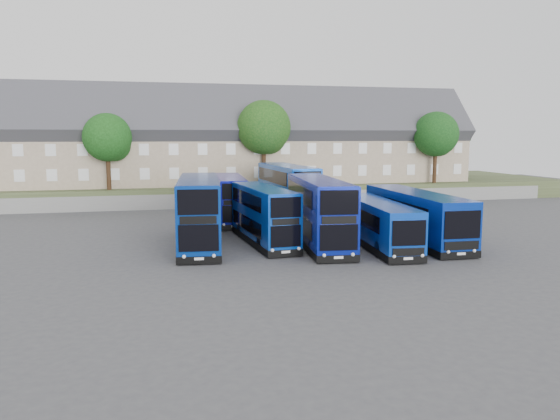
{
  "coord_description": "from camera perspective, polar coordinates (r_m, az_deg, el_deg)",
  "views": [
    {
      "loc": [
        -9.79,
        -32.13,
        7.39
      ],
      "look_at": [
        -1.05,
        4.98,
        2.2
      ],
      "focal_mm": 35.0,
      "sensor_mm": 36.0,
      "label": 1
    }
  ],
  "objects": [
    {
      "name": "ground",
      "position": [
        34.39,
        3.62,
        -4.67
      ],
      "size": [
        120.0,
        120.0,
        0.0
      ],
      "primitive_type": "plane",
      "color": "#414146",
      "rests_on": "ground"
    },
    {
      "name": "retaining_wall",
      "position": [
        57.36,
        -3.34,
        1.09
      ],
      "size": [
        70.0,
        0.4,
        1.5
      ],
      "primitive_type": "cube",
      "color": "slate",
      "rests_on": "ground"
    },
    {
      "name": "earth_bank",
      "position": [
        67.15,
        -4.82,
        2.26
      ],
      "size": [
        80.0,
        20.0,
        2.0
      ],
      "primitive_type": "cube",
      "color": "#3E4828",
      "rests_on": "ground"
    },
    {
      "name": "terrace_row",
      "position": [
        62.9,
        -4.33,
        7.01
      ],
      "size": [
        54.0,
        10.4,
        11.2
      ],
      "color": "tan",
      "rests_on": "earth_bank"
    },
    {
      "name": "dd_front_left",
      "position": [
        36.99,
        -8.45,
        -0.34
      ],
      "size": [
        3.67,
        11.64,
        4.55
      ],
      "rotation": [
        0.0,
        0.0,
        -0.09
      ],
      "color": "navy",
      "rests_on": "ground"
    },
    {
      "name": "dd_front_mid",
      "position": [
        37.5,
        -1.72,
        -0.67
      ],
      "size": [
        3.0,
        9.92,
        3.88
      ],
      "rotation": [
        0.0,
        0.0,
        0.08
      ],
      "color": "#0838A3",
      "rests_on": "ground"
    },
    {
      "name": "dd_front_right",
      "position": [
        36.93,
        4.09,
        -0.34
      ],
      "size": [
        3.65,
        11.46,
        4.48
      ],
      "rotation": [
        0.0,
        0.0,
        -0.1
      ],
      "color": "navy",
      "rests_on": "ground"
    },
    {
      "name": "dd_rear_left",
      "position": [
        47.24,
        -5.2,
        1.06
      ],
      "size": [
        2.98,
        9.95,
        3.9
      ],
      "rotation": [
        0.0,
        0.0,
        -0.07
      ],
      "color": "#070C89",
      "rests_on": "ground"
    },
    {
      "name": "dd_rear_right",
      "position": [
        50.51,
        0.76,
        1.96
      ],
      "size": [
        3.24,
        11.87,
        4.67
      ],
      "rotation": [
        0.0,
        0.0,
        0.05
      ],
      "color": "#083DA0",
      "rests_on": "ground"
    },
    {
      "name": "coach_east_a",
      "position": [
        37.19,
        10.19,
        -1.5
      ],
      "size": [
        3.3,
        11.29,
        3.04
      ],
      "rotation": [
        0.0,
        0.0,
        -0.09
      ],
      "color": "#0834A4",
      "rests_on": "ground"
    },
    {
      "name": "coach_east_b",
      "position": [
        39.73,
        13.96,
        -0.71
      ],
      "size": [
        3.05,
        12.78,
        3.47
      ],
      "rotation": [
        0.0,
        0.0,
        -0.03
      ],
      "color": "navy",
      "rests_on": "ground"
    },
    {
      "name": "tree_west",
      "position": [
        57.37,
        -17.45,
        7.06
      ],
      "size": [
        4.8,
        4.8,
        7.65
      ],
      "color": "#382314",
      "rests_on": "earth_bank"
    },
    {
      "name": "tree_mid",
      "position": [
        58.95,
        -1.59,
        8.41
      ],
      "size": [
        5.76,
        5.76,
        9.18
      ],
      "color": "#382314",
      "rests_on": "earth_bank"
    },
    {
      "name": "tree_east",
      "position": [
        65.53,
        16.05,
        7.45
      ],
      "size": [
        5.12,
        5.12,
        8.16
      ],
      "color": "#382314",
      "rests_on": "earth_bank"
    },
    {
      "name": "tree_far",
      "position": [
        74.59,
        17.48,
        7.66
      ],
      "size": [
        5.44,
        5.44,
        8.67
      ],
      "color": "#382314",
      "rests_on": "earth_bank"
    }
  ]
}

